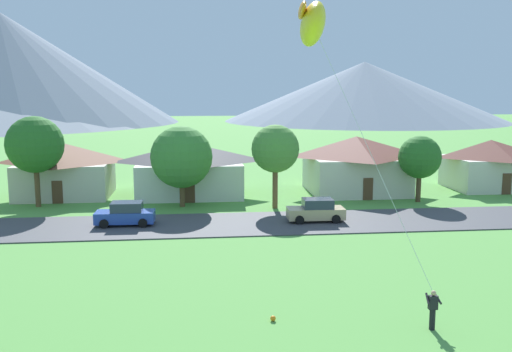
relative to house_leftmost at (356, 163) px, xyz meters
name	(u,v)px	position (x,y,z in m)	size (l,w,h in m)	color
road_strip	(263,223)	(-10.41, -11.90, -2.74)	(160.00, 7.34, 0.08)	#424247
mountain_west_ridge	(364,92)	(37.35, 120.34, 6.28)	(86.32, 86.32, 18.12)	gray
mountain_east_ridge	(0,67)	(-70.65, 121.92, 13.25)	(101.86, 101.86, 32.07)	slate
house_leftmost	(356,163)	(0.00, 0.00, 0.00)	(9.48, 8.58, 5.37)	beige
house_left_center	(65,169)	(-27.14, 0.86, -0.24)	(8.74, 7.37, 4.90)	beige
house_right_center	(190,168)	(-15.78, 0.24, -0.25)	(10.29, 8.04, 4.89)	silver
house_rightmost	(490,163)	(13.78, 0.50, -0.27)	(8.26, 7.00, 4.85)	beige
tree_near_left	(420,157)	(4.18, -5.16, 1.14)	(3.72, 3.72, 5.80)	#4C3823
tree_left_of_center	(181,157)	(-16.40, -5.02, 1.42)	(5.18, 5.18, 6.80)	brown
tree_center	(35,145)	(-28.46, -3.73, 2.45)	(4.72, 4.72, 7.62)	brown
tree_near_right	(275,149)	(-8.73, -6.51, 2.16)	(3.94, 3.94, 6.95)	brown
parked_car_tan_west_end	(316,211)	(-6.40, -11.78, -1.92)	(4.24, 2.16, 1.68)	tan
parked_car_blue_mid_west	(126,214)	(-20.35, -11.46, -1.92)	(4.24, 2.15, 1.68)	#2847A8
kite_flyer_with_kite	(313,26)	(-9.71, -25.41, 9.94)	(5.29, 7.85, 13.96)	black
soccer_ball	(273,318)	(-12.13, -29.54, -2.66)	(0.24, 0.24, 0.24)	orange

